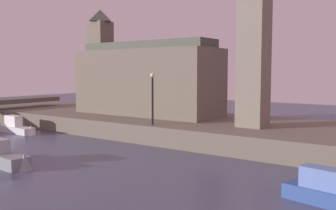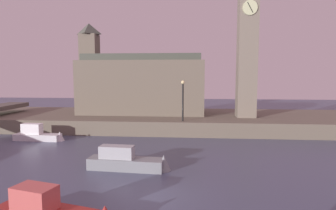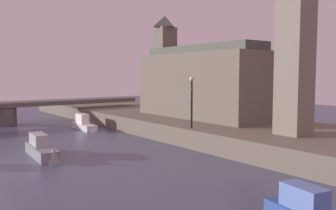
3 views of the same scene
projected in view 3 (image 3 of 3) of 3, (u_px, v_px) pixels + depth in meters
The scene contains 7 objects.
far_embankment at pixel (227, 130), 33.45m from camera, with size 70.00×12.00×1.50m, color #6B6051.
clock_tower at pixel (296, 17), 25.51m from camera, with size 2.21×2.26×15.96m.
parliament_hall at pixel (199, 81), 37.04m from camera, with size 14.81×5.38×10.73m.
bridge_span at pixel (2, 109), 41.22m from camera, with size 2.62×28.43×2.57m.
streetlamp at pixel (192, 96), 29.28m from camera, with size 0.36×0.36×4.08m.
boat_cruiser_grey at pixel (43, 150), 25.49m from camera, with size 5.58×1.61×1.77m.
boat_ferry_white at pixel (86, 125), 38.27m from camera, with size 4.88×1.28×1.80m.
Camera 3 is at (23.49, -3.99, 5.80)m, focal length 39.56 mm.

